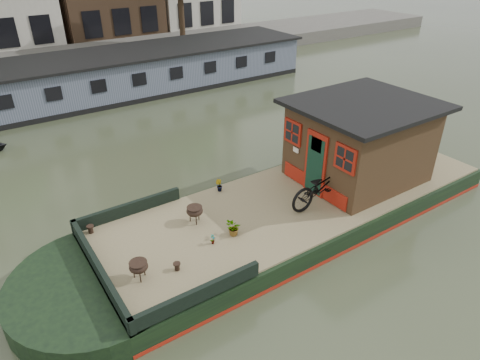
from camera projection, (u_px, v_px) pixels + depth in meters
ground at (300, 215)px, 12.70m from camera, size 120.00×120.00×0.00m
houseboat_hull at (265, 222)px, 11.91m from camera, size 14.01×4.02×0.60m
houseboat_deck at (302, 197)px, 12.39m from camera, size 11.80×3.80×0.05m
bow_bulwark at (135, 255)px, 9.83m from camera, size 3.00×4.00×0.35m
cabin at (360, 140)px, 12.83m from camera, size 4.00×3.50×2.42m
bicycle at (322, 186)px, 11.79m from camera, size 2.20×0.82×1.15m
potted_plant_b at (219, 185)px, 12.58m from camera, size 0.22×0.24×0.36m
potted_plant_c at (234, 228)px, 10.66m from camera, size 0.51×0.51×0.43m
potted_plant_e at (213, 239)px, 10.40m from camera, size 0.17×0.16×0.27m
brazier_front at (139, 270)px, 9.29m from camera, size 0.53×0.53×0.45m
brazier_rear at (195, 214)px, 11.16m from camera, size 0.53×0.53×0.46m
bollard_port at (91, 229)px, 10.81m from camera, size 0.18×0.18×0.21m
bollard_stbd at (177, 267)px, 9.60m from camera, size 0.17×0.17×0.19m
far_houseboat at (125, 74)px, 22.32m from camera, size 20.40×4.40×2.11m
quay at (89, 59)px, 27.27m from camera, size 60.00×6.00×0.90m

